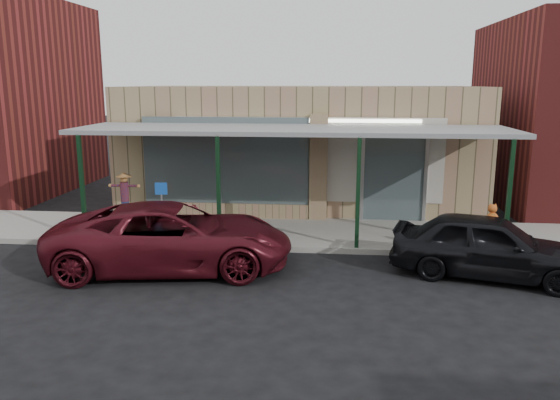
# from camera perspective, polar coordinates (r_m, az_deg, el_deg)

# --- Properties ---
(ground) EXTENTS (120.00, 120.00, 0.00)m
(ground) POSITION_cam_1_polar(r_m,az_deg,el_deg) (12.38, -0.12, -8.29)
(ground) COLOR black
(ground) RESTS_ON ground
(sidewalk) EXTENTS (40.00, 3.20, 0.15)m
(sidewalk) POSITION_cam_1_polar(r_m,az_deg,el_deg) (15.77, 1.22, -3.48)
(sidewalk) COLOR gray
(sidewalk) RESTS_ON ground
(storefront) EXTENTS (12.00, 6.25, 4.20)m
(storefront) POSITION_cam_1_polar(r_m,az_deg,el_deg) (19.86, 2.30, 5.69)
(storefront) COLOR #8C7B56
(storefront) RESTS_ON ground
(awning) EXTENTS (12.00, 3.00, 3.04)m
(awning) POSITION_cam_1_polar(r_m,az_deg,el_deg) (15.20, 1.26, 7.19)
(awning) COLOR slate
(awning) RESTS_ON ground
(block_buildings_near) EXTENTS (61.00, 8.00, 8.00)m
(block_buildings_near) POSITION_cam_1_polar(r_m,az_deg,el_deg) (20.76, 8.15, 10.50)
(block_buildings_near) COLOR maroon
(block_buildings_near) RESTS_ON ground
(barrel_scarecrow) EXTENTS (0.97, 0.66, 1.60)m
(barrel_scarecrow) POSITION_cam_1_polar(r_m,az_deg,el_deg) (16.92, -15.84, -0.71)
(barrel_scarecrow) COLOR #432B1B
(barrel_scarecrow) RESTS_ON sidewalk
(barrel_pumpkin) EXTENTS (0.61, 0.61, 0.69)m
(barrel_pumpkin) POSITION_cam_1_polar(r_m,az_deg,el_deg) (16.16, -15.74, -2.38)
(barrel_pumpkin) COLOR #432B1B
(barrel_pumpkin) RESTS_ON sidewalk
(handicap_sign) EXTENTS (0.32, 0.06, 1.56)m
(handicap_sign) POSITION_cam_1_polar(r_m,az_deg,el_deg) (15.02, -12.25, -0.31)
(handicap_sign) COLOR gray
(handicap_sign) RESTS_ON sidewalk
(parked_sedan) EXTENTS (4.57, 2.77, 1.52)m
(parked_sedan) POSITION_cam_1_polar(r_m,az_deg,el_deg) (13.20, 20.98, -4.48)
(parked_sedan) COLOR black
(parked_sedan) RESTS_ON ground
(car_maroon) EXTENTS (5.93, 3.39, 1.56)m
(car_maroon) POSITION_cam_1_polar(r_m,az_deg,el_deg) (13.08, -11.19, -3.80)
(car_maroon) COLOR #4E0F19
(car_maroon) RESTS_ON ground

